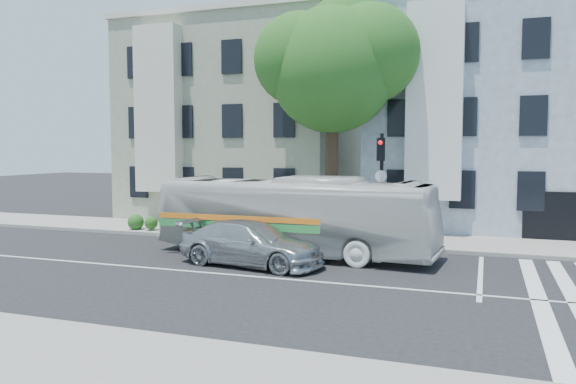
% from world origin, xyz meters
% --- Properties ---
extents(ground, '(120.00, 120.00, 0.00)m').
position_xyz_m(ground, '(0.00, 0.00, 0.00)').
color(ground, black).
rests_on(ground, ground).
extents(sidewalk_far, '(80.00, 4.00, 0.15)m').
position_xyz_m(sidewalk_far, '(0.00, 8.00, 0.07)').
color(sidewalk_far, gray).
rests_on(sidewalk_far, ground).
extents(sidewalk_near, '(80.00, 4.00, 0.15)m').
position_xyz_m(sidewalk_near, '(0.00, -8.00, 0.07)').
color(sidewalk_near, gray).
rests_on(sidewalk_near, ground).
extents(building_left, '(12.00, 10.00, 11.00)m').
position_xyz_m(building_left, '(-7.00, 15.00, 5.50)').
color(building_left, gray).
rests_on(building_left, ground).
extents(building_right, '(12.00, 10.00, 11.00)m').
position_xyz_m(building_right, '(7.00, 15.00, 5.50)').
color(building_right, gray).
rests_on(building_right, ground).
extents(street_tree, '(7.30, 5.90, 11.10)m').
position_xyz_m(street_tree, '(0.06, 8.74, 7.83)').
color(street_tree, '#2D2116').
rests_on(street_tree, ground).
extents(bus, '(3.39, 10.88, 2.98)m').
position_xyz_m(bus, '(-0.18, 3.76, 1.49)').
color(bus, silver).
rests_on(bus, ground).
extents(sedan, '(2.90, 5.48, 1.51)m').
position_xyz_m(sedan, '(-0.98, 1.57, 0.76)').
color(sedan, '#B1B4B8').
rests_on(sedan, ground).
extents(hedge, '(8.53, 1.25, 0.70)m').
position_xyz_m(hedge, '(-4.93, 6.68, 0.50)').
color(hedge, '#2F5D1E').
rests_on(hedge, sidewalk_far).
extents(traffic_signal, '(0.47, 0.55, 4.64)m').
position_xyz_m(traffic_signal, '(2.48, 7.17, 3.00)').
color(traffic_signal, black).
rests_on(traffic_signal, ground).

